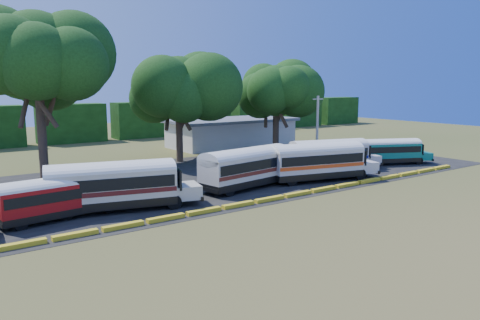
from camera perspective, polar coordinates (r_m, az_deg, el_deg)
ground at (r=35.21m, az=2.73°, el=-5.70°), size 160.00×160.00×0.00m
asphalt_strip at (r=45.45m, az=-5.72°, el=-2.30°), size 64.00×24.00×0.02m
curb at (r=35.94m, az=1.73°, el=-5.14°), size 53.70×0.45×0.30m
terminal_building at (r=69.21m, az=-1.02°, el=3.43°), size 19.00×9.00×4.00m
treeline_backdrop at (r=77.80m, az=-19.86°, el=4.25°), size 130.00×4.00×6.00m
bus_red at (r=33.96m, az=-21.32°, el=-4.00°), size 9.06×3.08×2.92m
bus_cream_west at (r=34.78m, az=-14.99°, el=-2.74°), size 11.31×5.33×3.61m
bus_cream_east at (r=40.95m, az=1.00°, el=-0.66°), size 11.20×4.33×3.59m
bus_white_red at (r=44.60m, az=9.49°, el=0.06°), size 11.33×5.20×3.62m
bus_white_blue at (r=50.17m, az=10.98°, el=0.83°), size 10.35×5.20×3.31m
bus_teal at (r=55.82m, az=17.74°, el=1.21°), size 9.00×5.67×2.93m
tree_west at (r=46.40m, az=-23.55°, el=11.53°), size 10.79×10.79×15.54m
tree_center at (r=54.93m, az=-7.52°, el=8.64°), size 9.98×9.98×12.25m
tree_east at (r=60.44m, az=4.45°, el=8.36°), size 8.88×8.88×11.45m
utility_pole at (r=56.05m, az=9.40°, el=3.91°), size 1.60×0.30×7.71m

